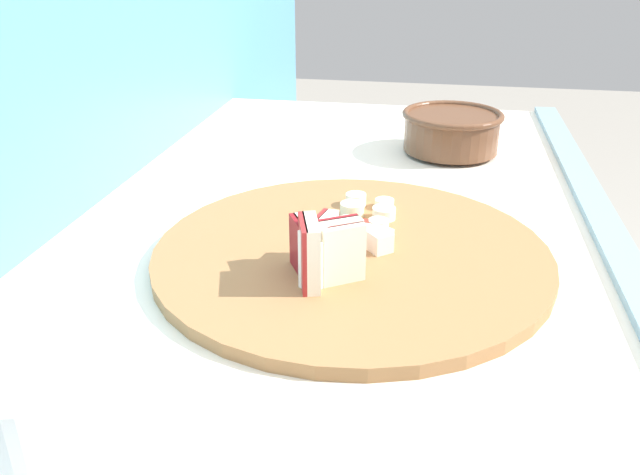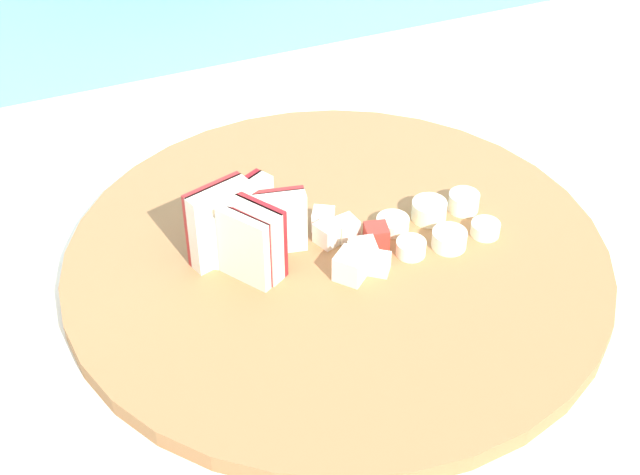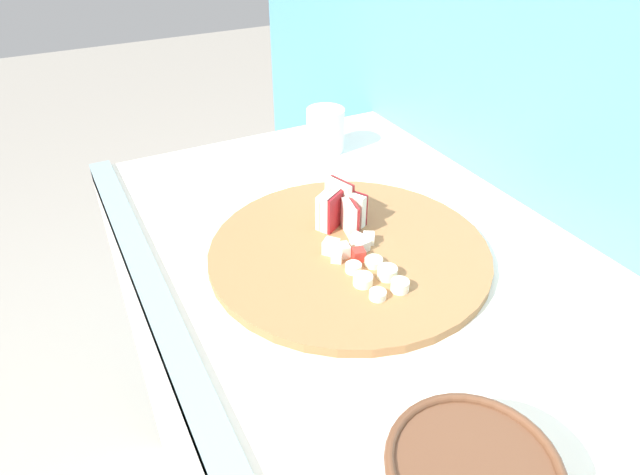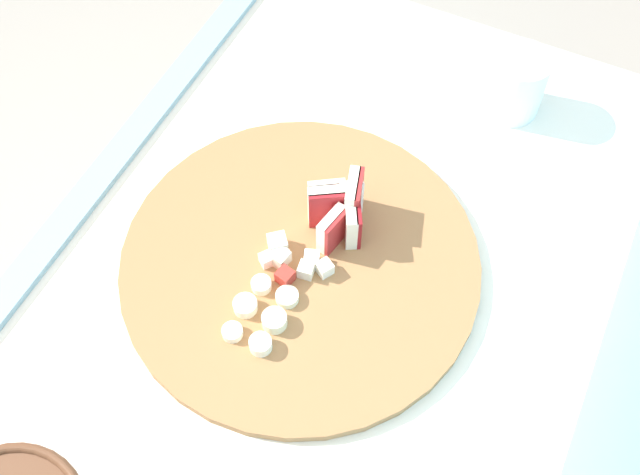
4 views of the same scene
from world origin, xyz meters
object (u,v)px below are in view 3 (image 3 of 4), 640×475
at_px(cutting_board, 349,252).
at_px(apple_wedge_fan, 339,207).
at_px(apple_dice_pile, 348,248).
at_px(small_jar, 325,130).
at_px(banana_slice_rows, 377,277).

height_order(cutting_board, apple_wedge_fan, apple_wedge_fan).
relative_size(apple_dice_pile, small_jar, 1.01).
relative_size(apple_wedge_fan, apple_dice_pile, 1.04).
distance_m(apple_dice_pile, banana_slice_rows, 0.08).
bearing_deg(banana_slice_rows, cutting_board, 176.87).
bearing_deg(small_jar, banana_slice_rows, -18.96).
relative_size(cutting_board, apple_wedge_fan, 4.53).
relative_size(banana_slice_rows, small_jar, 1.02).
height_order(apple_dice_pile, banana_slice_rows, apple_dice_pile).
height_order(apple_dice_pile, small_jar, small_jar).
bearing_deg(apple_dice_pile, banana_slice_rows, 2.91).
bearing_deg(cutting_board, apple_dice_pile, -41.48).
bearing_deg(small_jar, apple_wedge_fan, -23.98).
bearing_deg(apple_dice_pile, cutting_board, 138.52).
height_order(banana_slice_rows, small_jar, small_jar).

